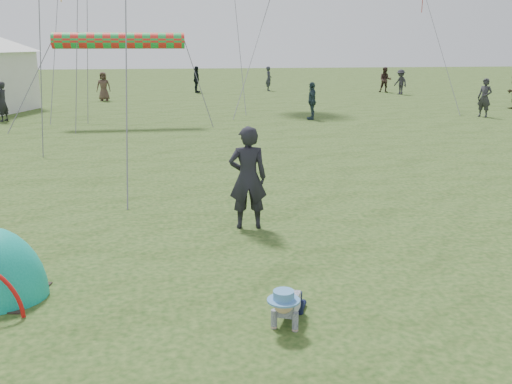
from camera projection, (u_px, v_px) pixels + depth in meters
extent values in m
plane|color=#193811|center=(261.00, 338.00, 6.55)|extent=(140.00, 140.00, 0.00)
imported|color=black|center=(248.00, 178.00, 10.22)|extent=(0.71, 0.49, 1.87)
imported|color=black|center=(2.00, 102.00, 24.27)|extent=(0.59, 0.71, 1.68)
imported|color=black|center=(196.00, 79.00, 38.14)|extent=(0.69, 1.10, 1.75)
imported|color=#29292E|center=(485.00, 98.00, 25.71)|extent=(0.70, 0.76, 1.74)
imported|color=#342420|center=(385.00, 80.00, 38.45)|extent=(0.98, 0.88, 1.68)
imported|color=#273A43|center=(312.00, 101.00, 24.85)|extent=(0.52, 1.00, 1.62)
imported|color=#26252C|center=(401.00, 82.00, 36.87)|extent=(0.92, 1.17, 1.59)
imported|color=#46352B|center=(104.00, 86.00, 32.86)|extent=(0.83, 0.56, 1.64)
imported|color=#2A2C36|center=(269.00, 79.00, 39.64)|extent=(0.42, 0.63, 1.68)
cylinder|color=red|center=(119.00, 41.00, 22.79)|extent=(5.18, 0.64, 0.64)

